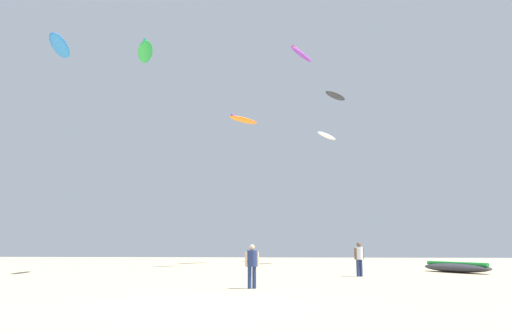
% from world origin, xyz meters
% --- Properties ---
extents(ground_plane, '(120.00, 120.00, 0.00)m').
position_xyz_m(ground_plane, '(0.00, 0.00, 0.00)').
color(ground_plane, '#C6B28C').
extents(person_foreground, '(0.51, 0.37, 1.62)m').
position_xyz_m(person_foreground, '(0.90, 5.82, 0.94)').
color(person_foreground, navy).
rests_on(person_foreground, ground).
extents(person_midground, '(0.52, 0.40, 1.76)m').
position_xyz_m(person_midground, '(5.72, 13.96, 1.03)').
color(person_midground, navy).
rests_on(person_midground, ground).
extents(kite_grounded_near, '(3.76, 5.35, 0.66)m').
position_xyz_m(kite_grounded_near, '(11.97, 18.69, 0.30)').
color(kite_grounded_near, '#2D2D33').
rests_on(kite_grounded_near, ground).
extents(kite_aloft_0, '(2.50, 4.42, 0.68)m').
position_xyz_m(kite_aloft_0, '(-13.06, 17.30, 14.68)').
color(kite_aloft_0, blue).
extents(kite_aloft_1, '(2.88, 4.46, 1.11)m').
position_xyz_m(kite_aloft_1, '(2.96, 34.77, 20.40)').
color(kite_aloft_1, purple).
extents(kite_aloft_2, '(3.09, 4.19, 0.46)m').
position_xyz_m(kite_aloft_2, '(6.67, 41.31, 18.01)').
color(kite_aloft_2, '#2D2D33').
extents(kite_aloft_3, '(1.91, 3.68, 0.82)m').
position_xyz_m(kite_aloft_3, '(-6.84, 16.14, 13.57)').
color(kite_aloft_3, green).
extents(kite_aloft_4, '(2.56, 3.77, 0.70)m').
position_xyz_m(kite_aloft_4, '(5.19, 33.19, 11.72)').
color(kite_aloft_4, white).
extents(kite_aloft_5, '(2.57, 3.10, 0.39)m').
position_xyz_m(kite_aloft_5, '(-1.87, 26.77, 11.79)').
color(kite_aloft_5, orange).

